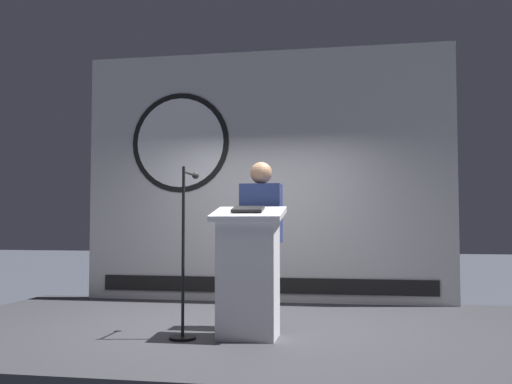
% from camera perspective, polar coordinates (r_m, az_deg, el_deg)
% --- Properties ---
extents(ground_plane, '(40.00, 40.00, 0.00)m').
position_cam_1_polar(ground_plane, '(5.88, -2.09, -16.18)').
color(ground_plane, '#383D47').
extents(stage_platform, '(6.40, 4.00, 0.30)m').
position_cam_1_polar(stage_platform, '(5.85, -2.09, -14.75)').
color(stage_platform, '#333338').
rests_on(stage_platform, ground).
extents(banner_display, '(4.90, 0.12, 3.32)m').
position_cam_1_polar(banner_display, '(7.58, 0.58, 1.67)').
color(banner_display, silver).
rests_on(banner_display, stage_platform).
extents(podium, '(0.64, 0.50, 1.19)m').
position_cam_1_polar(podium, '(5.20, -0.77, -8.06)').
color(podium, silver).
rests_on(podium, stage_platform).
extents(speaker_person, '(0.40, 0.26, 1.64)m').
position_cam_1_polar(speaker_person, '(5.65, 0.52, -5.10)').
color(speaker_person, black).
rests_on(speaker_person, stage_platform).
extents(microphone_stand, '(0.24, 0.54, 1.54)m').
position_cam_1_polar(microphone_stand, '(5.24, -7.13, -8.38)').
color(microphone_stand, black).
rests_on(microphone_stand, stage_platform).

